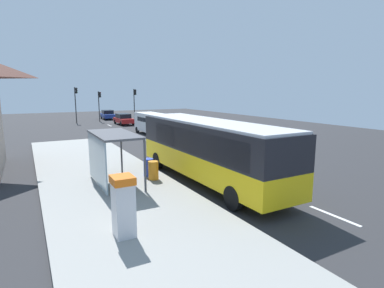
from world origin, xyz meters
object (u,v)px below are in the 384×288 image
white_van (151,122)px  bus_shelter (108,146)px  ticket_machine (123,206)px  sedan_far (124,119)px  traffic_light_far_side (76,99)px  recycling_bin_blue (149,167)px  bus (208,147)px  sedan_near (108,114)px  traffic_light_median (99,101)px  traffic_light_near_side (135,100)px  recycling_bin_orange (153,170)px

white_van → bus_shelter: 18.77m
white_van → ticket_machine: 24.21m
bus_shelter → ticket_machine: bearing=-99.0°
sedan_far → traffic_light_far_side: (-5.40, 5.45, 2.66)m
sedan_far → recycling_bin_blue: sedan_far is taller
bus → sedan_near: 38.69m
recycling_bin_blue → traffic_light_median: (4.60, 33.47, 2.42)m
bus → ticket_machine: size_ratio=5.69×
ticket_machine → traffic_light_far_side: traffic_light_far_side is taller
recycling_bin_blue → bus_shelter: size_ratio=0.24×
sedan_far → recycling_bin_blue: size_ratio=4.67×
white_van → traffic_light_near_side: 16.18m
bus → white_van: (3.91, 18.10, -0.50)m
traffic_light_near_side → traffic_light_far_side: traffic_light_far_side is taller
traffic_light_median → sedan_near: bearing=58.1°
sedan_near → traffic_light_far_side: (-5.41, -3.85, 2.66)m
recycling_bin_orange → traffic_light_median: bearing=82.3°
recycling_bin_blue → traffic_light_far_side: (1.10, 32.67, 2.80)m
white_van → traffic_light_near_side: size_ratio=1.06×
bus → traffic_light_near_side: (7.21, 33.82, 1.46)m
ticket_machine → traffic_light_near_side: traffic_light_near_side is taller
recycling_bin_blue → bus_shelter: (-2.21, -0.51, 1.44)m
white_van → traffic_light_median: bearing=95.9°
sedan_far → recycling_bin_orange: 28.67m
traffic_light_far_side → sedan_near: bearing=35.4°
bus → ticket_machine: (-5.59, -4.17, -0.67)m
recycling_bin_orange → bus_shelter: bearing=175.1°
recycling_bin_blue → traffic_light_median: traffic_light_median is taller
sedan_near → recycling_bin_orange: (-6.50, -37.22, -0.14)m
bus_shelter → white_van: bearing=62.7°
recycling_bin_blue → ticket_machine: bearing=-116.9°
ticket_machine → white_van: bearing=66.9°
sedan_far → ticket_machine: (-9.60, -33.34, 0.38)m
bus → traffic_light_far_side: traffic_light_far_side is taller
ticket_machine → traffic_light_near_side: 40.14m
traffic_light_far_side → bus_shelter: (-3.31, -33.18, -1.36)m
sedan_near → ticket_machine: (-9.60, -42.64, 0.38)m
white_van → traffic_light_far_side: 17.48m
bus → bus_shelter: bearing=163.0°
recycling_bin_blue → traffic_light_near_side: traffic_light_near_side is taller
sedan_near → recycling_bin_blue: sedan_near is taller
traffic_light_near_side → sedan_near: bearing=124.5°
bus → ticket_machine: bearing=-143.3°
bus → white_van: bus is taller
white_van → sedan_far: white_van is taller
bus → traffic_light_far_side: (-1.39, 34.62, 1.61)m
recycling_bin_orange → traffic_light_median: traffic_light_median is taller
recycling_bin_blue → bus_shelter: bearing=-167.0°
white_van → sedan_near: size_ratio=1.17×
sedan_near → ticket_machine: 43.71m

